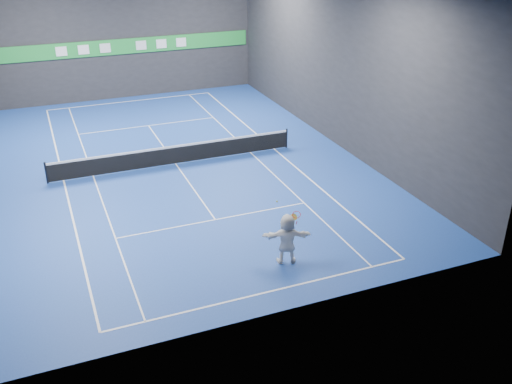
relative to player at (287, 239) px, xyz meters
name	(u,v)px	position (x,y,z in m)	size (l,w,h in m)	color
ground	(176,164)	(-1.40, 10.42, -0.96)	(26.00, 26.00, 0.00)	#1B3E96
wall_back	(122,31)	(-1.40, 23.42, 3.54)	(18.00, 0.10, 9.00)	#272729
wall_front	(283,184)	(-1.40, -2.58, 3.54)	(18.00, 0.10, 9.00)	#272729
wall_right	(336,61)	(7.60, 10.42, 3.54)	(0.10, 26.00, 9.00)	#272729
baseline_near	(267,292)	(-1.40, -1.47, -0.96)	(10.98, 0.08, 0.01)	white
baseline_far	(131,101)	(-1.40, 22.31, -0.96)	(10.98, 0.08, 0.01)	white
sideline_doubles_left	(64,181)	(-6.89, 10.42, -0.96)	(0.08, 23.78, 0.01)	white
sideline_doubles_right	(274,149)	(4.09, 10.42, -0.96)	(0.08, 23.78, 0.01)	white
sideline_singles_left	(93,176)	(-5.51, 10.42, -0.96)	(0.06, 23.78, 0.01)	white
sideline_singles_right	(251,153)	(2.71, 10.42, -0.96)	(0.06, 23.78, 0.01)	white
service_line_near	(215,220)	(-1.40, 4.02, -0.96)	(8.23, 0.06, 0.01)	white
service_line_far	(149,126)	(-1.40, 16.82, -0.96)	(8.23, 0.06, 0.01)	white
center_service_line	(176,164)	(-1.40, 10.42, -0.96)	(0.06, 12.80, 0.01)	white
player	(287,239)	(0.00, 0.00, 0.00)	(1.78, 0.57, 1.92)	white
tennis_ball	(277,201)	(-0.35, 0.15, 1.49)	(0.06, 0.06, 0.06)	#D0E025
tennis_net	(175,154)	(-1.40, 10.42, -0.42)	(12.50, 0.10, 1.07)	black
sponsor_banner	(123,46)	(-1.40, 23.35, 2.54)	(17.64, 0.11, 1.00)	green
tennis_racket	(296,216)	(0.35, 0.05, 0.82)	(0.48, 0.35, 0.61)	red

